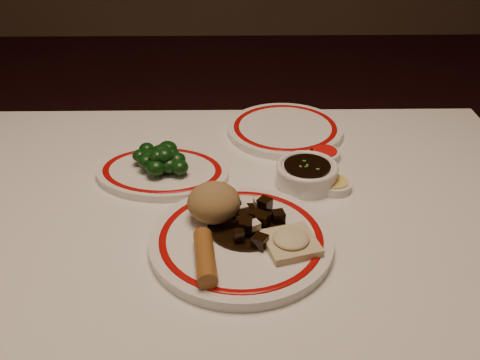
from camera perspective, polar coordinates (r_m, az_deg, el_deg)
name	(u,v)px	position (r m, az deg, el deg)	size (l,w,h in m)	color
dining_table	(226,260)	(0.98, -1.46, -8.55)	(1.20, 0.90, 0.75)	white
main_plate	(241,241)	(0.86, 0.12, -6.47)	(0.30, 0.30, 0.02)	white
rice_mound	(214,202)	(0.88, -2.80, -2.40)	(0.09, 0.09, 0.06)	#987748
spring_roll	(205,257)	(0.80, -3.75, -8.21)	(0.03, 0.03, 0.11)	#955D24
fried_wonton	(291,241)	(0.84, 5.44, -6.52)	(0.10, 0.10, 0.02)	beige
stirfry_heap	(248,221)	(0.87, 0.91, -4.45)	(0.13, 0.13, 0.03)	black
broccoli_plate	(162,172)	(1.05, -8.29, 0.86)	(0.28, 0.25, 0.02)	white
broccoli_pile	(161,158)	(1.04, -8.42, 2.37)	(0.11, 0.10, 0.05)	#23471C
soy_bowl	(307,175)	(1.02, 7.11, 0.54)	(0.12, 0.12, 0.04)	white
sweet_sour_dish	(325,155)	(1.11, 9.01, 2.70)	(0.06, 0.06, 0.02)	white
mustard_dish	(335,185)	(1.02, 10.05, -0.55)	(0.06, 0.06, 0.02)	white
far_plate	(285,129)	(1.21, 4.83, 5.43)	(0.32, 0.32, 0.02)	white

